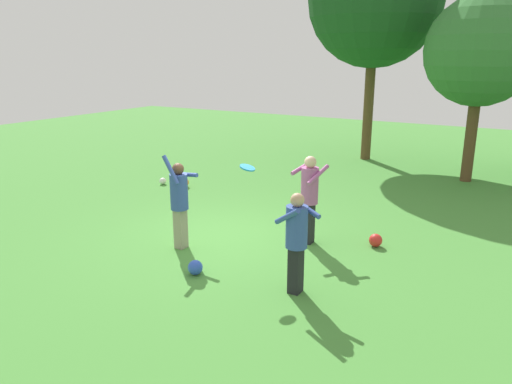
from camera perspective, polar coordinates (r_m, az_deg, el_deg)
name	(u,v)px	position (r m, az deg, el deg)	size (l,w,h in m)	color
ground_plane	(220,239)	(10.02, -4.23, -5.52)	(40.00, 40.00, 0.00)	#478C38
person_thrower	(179,198)	(9.34, -9.04, -0.71)	(0.59, 0.50, 1.87)	gray
person_catcher	(297,235)	(7.50, 4.81, -5.08)	(0.69, 0.65, 1.64)	black
person_bystander	(309,192)	(9.50, 6.33, -0.01)	(0.63, 0.72, 1.78)	black
frisbee	(247,168)	(8.20, -1.02, 2.90)	(0.28, 0.29, 0.10)	#2393D1
ball_blue	(195,267)	(8.46, -7.18, -8.83)	(0.26, 0.26, 0.26)	blue
ball_orange	(184,182)	(13.98, -8.51, 1.13)	(0.28, 0.28, 0.28)	orange
ball_white	(163,181)	(14.38, -10.95, 1.27)	(0.20, 0.20, 0.20)	white
ball_red	(376,240)	(9.84, 13.94, -5.55)	(0.26, 0.26, 0.26)	red
tree_center	(375,0)	(17.86, 13.89, 21.17)	(4.51, 4.51, 7.72)	brown
tree_right	(481,52)	(15.46, 25.04, 14.80)	(3.12, 3.12, 5.33)	brown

